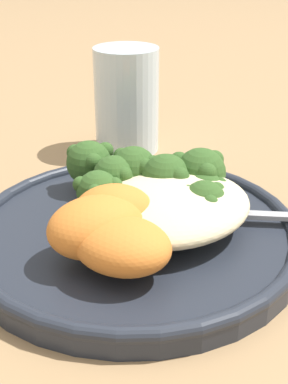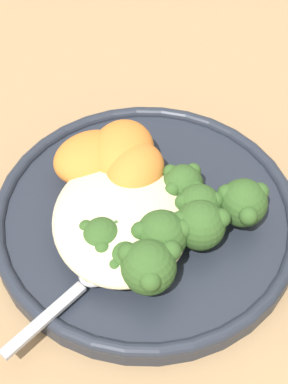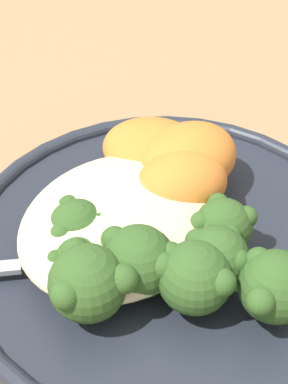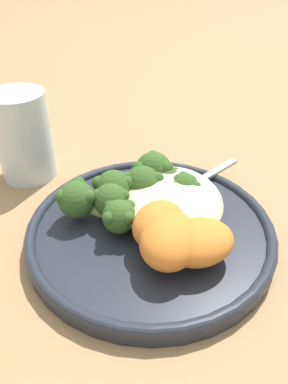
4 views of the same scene
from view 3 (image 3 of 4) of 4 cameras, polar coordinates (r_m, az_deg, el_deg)
name	(u,v)px [view 3 (image 3 of 4)]	position (r m, az deg, el deg)	size (l,w,h in m)	color
ground_plane	(172,283)	(0.41, 2.52, -8.09)	(4.00, 4.00, 0.00)	#9E7A51
plate	(167,248)	(0.41, 2.02, -4.96)	(0.27, 0.27, 0.02)	#232833
quinoa_mound	(119,222)	(0.39, -2.26, -2.68)	(0.13, 0.11, 0.03)	beige
broccoli_stalk_0	(86,226)	(0.39, -5.19, -3.05)	(0.08, 0.05, 0.04)	#8EB25B
broccoli_stalk_1	(99,250)	(0.38, -3.98, -5.17)	(0.12, 0.03, 0.03)	#8EB25B
broccoli_stalk_2	(95,276)	(0.36, -4.35, -7.43)	(0.11, 0.05, 0.04)	#8EB25B
broccoli_stalk_3	(141,255)	(0.37, -0.26, -5.59)	(0.08, 0.06, 0.04)	#8EB25B
broccoli_stalk_4	(186,262)	(0.37, 3.74, -6.23)	(0.09, 0.11, 0.04)	#8EB25B
broccoli_stalk_5	(201,250)	(0.37, 5.06, -5.20)	(0.07, 0.10, 0.04)	#8EB25B
broccoli_stalk_6	(251,276)	(0.36, 9.48, -7.37)	(0.06, 0.13, 0.04)	#8EB25B
broccoli_stalk_7	(214,225)	(0.39, 6.27, -2.90)	(0.04, 0.08, 0.04)	#8EB25B
sweet_potato_chunk_0	(181,184)	(0.41, 3.34, 0.74)	(0.06, 0.05, 0.04)	orange
sweet_potato_chunk_1	(188,159)	(0.43, 3.94, 2.98)	(0.07, 0.06, 0.04)	orange
sweet_potato_chunk_2	(153,149)	(0.44, 0.83, 3.85)	(0.07, 0.06, 0.04)	orange
spoon	(30,263)	(0.39, -10.08, -6.25)	(0.09, 0.10, 0.01)	#A3A3A8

